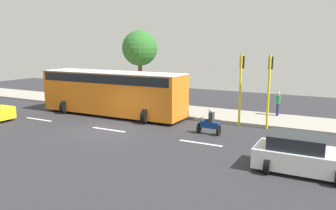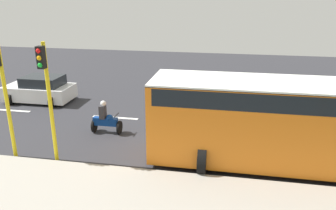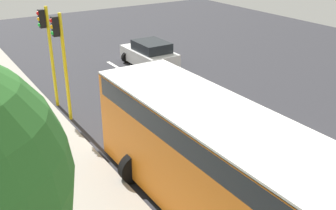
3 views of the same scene
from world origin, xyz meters
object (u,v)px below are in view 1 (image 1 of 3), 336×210
motorcycle (209,123)px  traffic_light_corner (241,80)px  pedestrian_near_signal (278,103)px  street_tree_center (140,49)px  city_bus (112,90)px  car_white (302,155)px  traffic_light_midblock (269,81)px

motorcycle → traffic_light_corner: (2.96, -0.91, 2.29)m
pedestrian_near_signal → street_tree_center: 12.93m
traffic_light_corner → street_tree_center: bearing=65.2°
pedestrian_near_signal → motorcycle: bearing=157.6°
city_bus → motorcycle: 8.37m
traffic_light_corner → car_white: bearing=-146.0°
car_white → motorcycle: motorcycle is taller
car_white → pedestrian_near_signal: 10.46m
motorcycle → traffic_light_corner: bearing=-17.2°
traffic_light_corner → street_tree_center: size_ratio=0.71×
traffic_light_corner → traffic_light_midblock: (0.00, -1.74, 0.00)m
pedestrian_near_signal → street_tree_center: (1.45, 12.32, 3.66)m
car_white → pedestrian_near_signal: bearing=15.2°
car_white → city_bus: size_ratio=0.35×
street_tree_center → motorcycle: bearing=-129.1°
traffic_light_midblock → street_tree_center: size_ratio=0.71×
traffic_light_midblock → street_tree_center: 13.38m
pedestrian_near_signal → traffic_light_midblock: (-3.46, -0.00, 1.87)m
traffic_light_midblock → pedestrian_near_signal: bearing=0.1°
city_bus → street_tree_center: 7.01m
city_bus → traffic_light_midblock: size_ratio=2.44×
pedestrian_near_signal → car_white: bearing=-164.8°
car_white → city_bus: (5.33, 13.50, 1.14)m
car_white → traffic_light_midblock: traffic_light_midblock is taller
pedestrian_near_signal → street_tree_center: street_tree_center is taller
traffic_light_midblock → car_white: bearing=-157.6°
traffic_light_midblock → traffic_light_corner: bearing=90.0°
pedestrian_near_signal → traffic_light_corner: (-3.46, 1.74, 1.87)m
city_bus → pedestrian_near_signal: city_bus is taller
pedestrian_near_signal → street_tree_center: size_ratio=0.27×
city_bus → traffic_light_corner: (1.30, -9.03, 1.08)m
motorcycle → traffic_light_midblock: bearing=-41.9°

